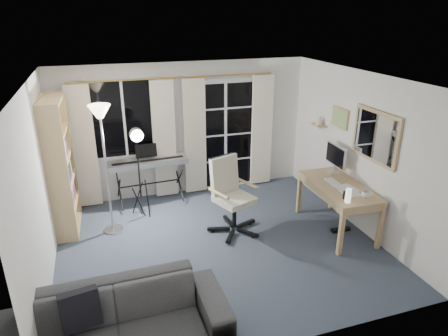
# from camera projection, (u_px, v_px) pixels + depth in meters

# --- Properties ---
(floor) EXTENTS (4.50, 4.00, 0.02)m
(floor) POSITION_uv_depth(u_px,v_px,m) (218.00, 245.00, 5.86)
(floor) COLOR #374051
(floor) RESTS_ON ground
(window) EXTENTS (1.20, 0.08, 1.40)m
(window) POSITION_uv_depth(u_px,v_px,m) (124.00, 118.00, 6.74)
(window) COLOR white
(window) RESTS_ON floor
(french_door) EXTENTS (1.32, 0.09, 2.11)m
(french_door) POSITION_uv_depth(u_px,v_px,m) (225.00, 136.00, 7.43)
(french_door) COLOR white
(french_door) RESTS_ON floor
(curtains) EXTENTS (3.60, 0.07, 2.13)m
(curtains) POSITION_uv_depth(u_px,v_px,m) (179.00, 138.00, 7.07)
(curtains) COLOR gold
(curtains) RESTS_ON floor
(bookshelf) EXTENTS (0.36, 0.97, 2.06)m
(bookshelf) POSITION_uv_depth(u_px,v_px,m) (58.00, 171.00, 5.94)
(bookshelf) COLOR tan
(bookshelf) RESTS_ON floor
(torchiere_lamp) EXTENTS (0.39, 0.39, 1.99)m
(torchiere_lamp) POSITION_uv_depth(u_px,v_px,m) (102.00, 132.00, 5.64)
(torchiere_lamp) COLOR #B2B2B7
(torchiere_lamp) RESTS_ON floor
(keyboard_piano) EXTENTS (1.38, 0.71, 0.99)m
(keyboard_piano) POSITION_uv_depth(u_px,v_px,m) (148.00, 163.00, 6.87)
(keyboard_piano) COLOR black
(keyboard_piano) RESTS_ON floor
(studio_light) EXTENTS (0.29, 0.31, 1.56)m
(studio_light) POSITION_uv_depth(u_px,v_px,m) (137.00, 145.00, 6.19)
(studio_light) COLOR black
(studio_light) RESTS_ON floor
(office_chair) EXTENTS (0.81, 0.78, 1.17)m
(office_chair) POSITION_uv_depth(u_px,v_px,m) (229.00, 188.00, 6.06)
(office_chair) COLOR black
(office_chair) RESTS_ON floor
(desk) EXTENTS (0.76, 1.43, 0.75)m
(desk) POSITION_uv_depth(u_px,v_px,m) (338.00, 191.00, 6.05)
(desk) COLOR tan
(desk) RESTS_ON floor
(monitor) EXTENTS (0.19, 0.54, 0.47)m
(monitor) POSITION_uv_depth(u_px,v_px,m) (336.00, 156.00, 6.36)
(monitor) COLOR silver
(monitor) RESTS_ON desk
(desk_clutter) EXTENTS (0.46, 0.85, 0.95)m
(desk_clutter) POSITION_uv_depth(u_px,v_px,m) (342.00, 202.00, 5.85)
(desk_clutter) COLOR white
(desk_clutter) RESTS_ON desk
(mug) EXTENTS (0.13, 0.10, 0.12)m
(mug) POSITION_uv_depth(u_px,v_px,m) (366.00, 194.00, 5.58)
(mug) COLOR silver
(mug) RESTS_ON desk
(wall_mirror) EXTENTS (0.04, 0.94, 0.74)m
(wall_mirror) POSITION_uv_depth(u_px,v_px,m) (375.00, 136.00, 5.61)
(wall_mirror) COLOR tan
(wall_mirror) RESTS_ON floor
(framed_print) EXTENTS (0.03, 0.42, 0.32)m
(framed_print) POSITION_uv_depth(u_px,v_px,m) (340.00, 118.00, 6.39)
(framed_print) COLOR tan
(framed_print) RESTS_ON floor
(wall_shelf) EXTENTS (0.16, 0.30, 0.18)m
(wall_shelf) POSITION_uv_depth(u_px,v_px,m) (319.00, 122.00, 6.88)
(wall_shelf) COLOR tan
(wall_shelf) RESTS_ON floor
(sofa) EXTENTS (2.22, 0.67, 0.86)m
(sofa) POSITION_uv_depth(u_px,v_px,m) (115.00, 316.00, 3.88)
(sofa) COLOR #28282A
(sofa) RESTS_ON floor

